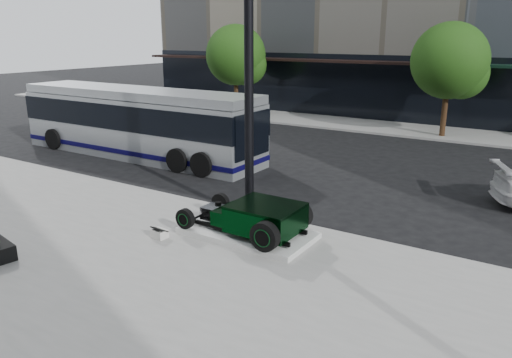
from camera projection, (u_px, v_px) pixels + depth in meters
The scene contains 8 objects.
ground at pixel (313, 203), 15.93m from camera, with size 120.00×120.00×0.00m, color black.
sidewalk_far at pixel (427, 132), 27.24m from camera, with size 70.00×4.00×0.12m, color gray.
street_trees at pixel (453, 64), 24.86m from camera, with size 29.80×3.80×5.70m.
display_plinth at pixel (248, 233), 13.04m from camera, with size 3.40×1.80×0.15m, color silver.
hot_rod at pixel (259, 217), 12.73m from camera, with size 3.22×2.00×0.81m.
info_plaque at pixel (159, 233), 12.89m from camera, with size 0.43×0.34×0.31m.
lamppost at pixel (249, 77), 13.52m from camera, with size 0.47×0.47×8.53m.
transit_bus at pixel (138, 122), 21.87m from camera, with size 12.12×2.88×2.92m.
Camera 1 is at (6.60, -13.68, 5.20)m, focal length 35.00 mm.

